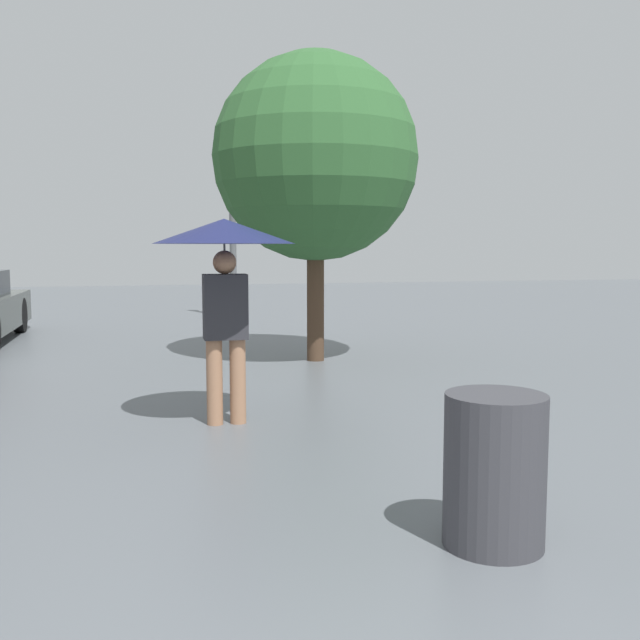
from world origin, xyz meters
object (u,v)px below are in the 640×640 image
Objects in this scene: pedestrian at (224,252)px; tree at (315,158)px; street_lamp at (233,219)px; trash_bin at (494,470)px.

tree is at bearing 63.84° from pedestrian.
tree is (1.65, 3.37, 1.27)m from pedestrian.
street_lamp reaches higher than trash_bin.
tree is 6.86m from trash_bin.
street_lamp is (-0.38, 6.32, -0.59)m from tree.
trash_bin is (1.10, -3.03, -1.15)m from pedestrian.
trash_bin is at bearing -70.01° from pedestrian.
tree reaches higher than street_lamp.
pedestrian is 0.47× the size of street_lamp.
tree reaches higher than trash_bin.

